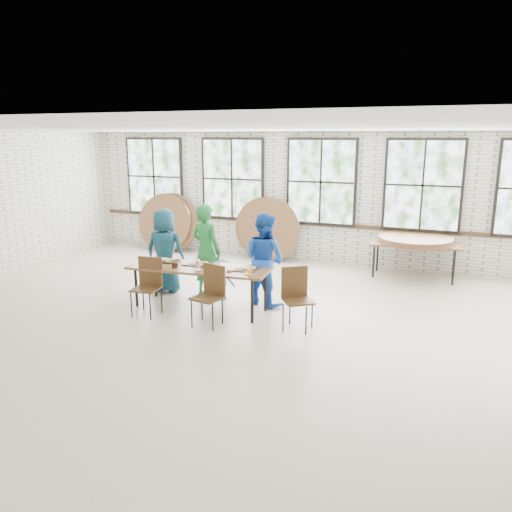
% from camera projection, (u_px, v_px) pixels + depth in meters
% --- Properties ---
extents(room, '(12.00, 12.00, 12.00)m').
position_uv_depth(room, '(321.00, 184.00, 11.31)').
color(room, '#BEAC97').
rests_on(room, ground).
extents(dining_table, '(2.45, 0.97, 0.74)m').
position_uv_depth(dining_table, '(199.00, 270.00, 8.41)').
color(dining_table, brown).
rests_on(dining_table, ground).
extents(chair_near_left, '(0.46, 0.45, 0.95)m').
position_uv_depth(chair_near_left, '(148.00, 281.00, 8.23)').
color(chair_near_left, '#482F18').
rests_on(chair_near_left, ground).
extents(chair_near_right, '(0.50, 0.49, 0.95)m').
position_uv_depth(chair_near_right, '(211.00, 290.00, 7.75)').
color(chair_near_right, '#482F18').
rests_on(chair_near_right, ground).
extents(chair_spare, '(0.58, 0.57, 0.95)m').
position_uv_depth(chair_spare, '(296.00, 292.00, 7.62)').
color(chair_spare, '#482F18').
rests_on(chair_spare, ground).
extents(adult_teal, '(0.83, 0.59, 1.58)m').
position_uv_depth(adult_teal, '(165.00, 251.00, 9.36)').
color(adult_teal, '#184C5E').
rests_on(adult_teal, ground).
extents(adult_green, '(0.72, 0.57, 1.72)m').
position_uv_depth(adult_green, '(206.00, 251.00, 9.03)').
color(adult_green, '#1F7732').
rests_on(adult_green, ground).
extents(toddler, '(0.52, 0.35, 0.74)m').
position_uv_depth(toddler, '(223.00, 279.00, 9.03)').
color(toddler, '#142341').
rests_on(toddler, ground).
extents(adult_blue, '(0.96, 0.87, 1.62)m').
position_uv_depth(adult_blue, '(264.00, 259.00, 8.64)').
color(adult_blue, '#194EB2').
rests_on(adult_blue, ground).
extents(storage_table, '(1.87, 0.93, 0.74)m').
position_uv_depth(storage_table, '(415.00, 246.00, 10.29)').
color(storage_table, brown).
rests_on(storage_table, ground).
extents(tabletop_clutter, '(2.02, 0.64, 0.11)m').
position_uv_depth(tabletop_clutter, '(206.00, 266.00, 8.34)').
color(tabletop_clutter, black).
rests_on(tabletop_clutter, dining_table).
extents(round_tops_stacked, '(1.50, 1.50, 0.13)m').
position_uv_depth(round_tops_stacked, '(415.00, 240.00, 10.26)').
color(round_tops_stacked, brown).
rests_on(round_tops_stacked, storage_table).
extents(round_tops_leaning, '(4.35, 0.45, 1.50)m').
position_uv_depth(round_tops_leaning, '(216.00, 226.00, 12.27)').
color(round_tops_leaning, brown).
rests_on(round_tops_leaning, ground).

